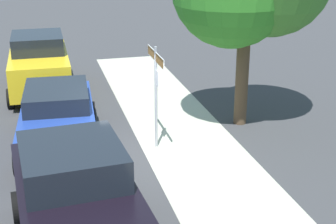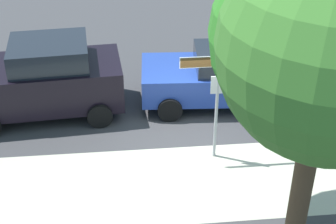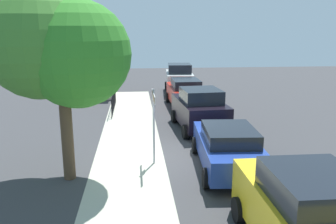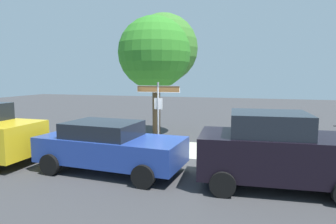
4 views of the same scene
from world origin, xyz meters
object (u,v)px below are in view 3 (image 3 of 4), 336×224
object	(u,v)px
car_silver	(179,79)
utility_shed	(95,79)
car_yellow	(307,215)
car_red	(185,93)
shade_tree	(61,50)
street_sign	(154,110)
car_blue	(228,147)
car_black	(200,109)

from	to	relation	value
car_silver	utility_shed	distance (m)	6.12
car_yellow	car_red	xyz separation A→B (m)	(14.40, 0.41, -0.10)
utility_shed	shade_tree	bearing A→B (deg)	-177.51
street_sign	car_yellow	distance (m)	6.30
street_sign	car_red	distance (m)	9.23
car_blue	car_red	xyz separation A→B (m)	(9.60, 0.06, 0.09)
street_sign	car_blue	distance (m)	2.83
car_yellow	car_silver	xyz separation A→B (m)	(19.20, 0.15, 0.08)
shade_tree	car_silver	distance (m)	15.81
car_black	car_red	size ratio (longest dim) A/B	0.92
car_blue	car_silver	bearing A→B (deg)	2.84
car_black	car_red	xyz separation A→B (m)	(4.79, -0.01, -0.10)
street_sign	car_red	xyz separation A→B (m)	(8.84, -2.41, -1.07)
car_yellow	utility_shed	size ratio (longest dim) A/B	1.36
street_sign	car_silver	bearing A→B (deg)	-11.07
street_sign	shade_tree	size ratio (longest dim) A/B	0.46
car_black	car_red	world-z (taller)	car_black
car_yellow	shade_tree	bearing A→B (deg)	50.79
car_blue	car_red	world-z (taller)	car_red
car_yellow	car_red	size ratio (longest dim) A/B	0.94
car_silver	car_blue	bearing A→B (deg)	-176.93
car_yellow	car_black	size ratio (longest dim) A/B	1.02
shade_tree	utility_shed	world-z (taller)	shade_tree
car_blue	car_red	distance (m)	9.60
car_yellow	car_red	world-z (taller)	car_yellow
shade_tree	car_blue	size ratio (longest dim) A/B	1.29
car_red	shade_tree	bearing A→B (deg)	150.95
shade_tree	car_black	xyz separation A→B (m)	(4.93, -5.20, -3.09)
car_red	street_sign	bearing A→B (deg)	163.89
shade_tree	car_silver	bearing A→B (deg)	-20.64
car_black	car_silver	bearing A→B (deg)	-5.81
street_sign	utility_shed	distance (m)	13.35
car_blue	utility_shed	world-z (taller)	utility_shed
car_yellow	utility_shed	bearing A→B (deg)	19.19
car_red	car_silver	world-z (taller)	car_silver
street_sign	car_yellow	world-z (taller)	street_sign
utility_shed	car_red	bearing A→B (deg)	-124.88
shade_tree	car_yellow	distance (m)	7.94
car_blue	car_silver	size ratio (longest dim) A/B	1.09
car_red	car_silver	size ratio (longest dim) A/B	1.07
shade_tree	utility_shed	distance (m)	14.07
street_sign	utility_shed	bearing A→B (deg)	14.77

